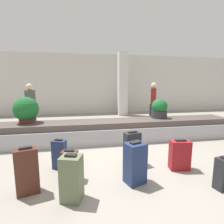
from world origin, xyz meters
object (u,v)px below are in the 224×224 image
object	(u,v)px
suitcase_1	(70,165)
suitcase_0	(132,149)
pillar	(123,84)
traveler_1	(31,103)
suitcase_5	(59,154)
potted_plant_1	(26,110)
potted_plant_0	(159,109)
suitcase_2	(72,178)
suitcase_6	(180,155)
suitcase_7	(27,171)
traveler_0	(153,99)
suitcase_4	(223,173)
suitcase_3	(135,163)

from	to	relation	value
suitcase_1	suitcase_0	bearing A→B (deg)	29.51
pillar	traveler_1	world-z (taller)	pillar
suitcase_5	potted_plant_1	bearing A→B (deg)	141.13
pillar	suitcase_5	size ratio (longest dim) A/B	5.41
potted_plant_0	suitcase_2	bearing A→B (deg)	-134.02
suitcase_0	pillar	bearing A→B (deg)	65.58
suitcase_0	potted_plant_1	xyz separation A→B (m)	(-2.44, 1.72, 0.60)
suitcase_6	suitcase_7	distance (m)	2.67
suitcase_1	potted_plant_0	distance (m)	3.38
suitcase_1	traveler_0	distance (m)	5.10
suitcase_5	potted_plant_1	xyz separation A→B (m)	(-1.01, 1.62, 0.66)
suitcase_2	suitcase_6	xyz separation A→B (m)	(2.00, 0.55, -0.04)
pillar	suitcase_2	distance (m)	7.05
suitcase_5	suitcase_6	xyz separation A→B (m)	(2.28, -0.46, 0.00)
suitcase_2	suitcase_6	world-z (taller)	suitcase_2
suitcase_4	suitcase_2	bearing A→B (deg)	164.97
suitcase_3	traveler_0	bearing A→B (deg)	44.53
suitcase_4	suitcase_5	distance (m)	2.84
suitcase_3	potted_plant_0	distance (m)	2.87
potted_plant_0	traveler_0	size ratio (longest dim) A/B	0.35
suitcase_2	suitcase_7	xyz separation A→B (m)	(-0.65, 0.27, 0.02)
suitcase_5	suitcase_7	bearing A→B (deg)	-97.76
suitcase_6	suitcase_2	bearing A→B (deg)	-156.46
suitcase_3	suitcase_7	xyz separation A→B (m)	(-1.67, 0.01, 0.01)
suitcase_7	traveler_0	bearing A→B (deg)	33.24
suitcase_1	suitcase_2	xyz separation A→B (m)	(0.06, -0.56, 0.08)
suitcase_3	potted_plant_1	distance (m)	3.35
potted_plant_0	potted_plant_1	world-z (taller)	potted_plant_1
pillar	traveler_0	size ratio (longest dim) A/B	1.91
potted_plant_1	pillar	bearing A→B (deg)	47.24
suitcase_6	suitcase_7	size ratio (longest dim) A/B	0.81
traveler_0	pillar	bearing A→B (deg)	53.04
suitcase_0	suitcase_7	xyz separation A→B (m)	(-1.81, -0.64, 0.02)
suitcase_2	pillar	bearing A→B (deg)	87.68
suitcase_0	traveler_1	distance (m)	4.32
suitcase_1	potted_plant_0	xyz separation A→B (m)	(2.60, 2.07, 0.61)
potted_plant_0	traveler_1	size ratio (longest dim) A/B	0.36
suitcase_5	potted_plant_0	size ratio (longest dim) A/B	1.00
suitcase_0	suitcase_4	xyz separation A→B (m)	(1.16, -1.07, -0.08)
suitcase_2	traveler_1	bearing A→B (deg)	127.83
suitcase_2	suitcase_7	world-z (taller)	suitcase_7
pillar	suitcase_3	xyz separation A→B (m)	(-1.32, -6.27, -1.26)
suitcase_3	suitcase_6	xyz separation A→B (m)	(0.99, 0.29, -0.06)
suitcase_4	traveler_1	xyz separation A→B (m)	(-3.88, 4.36, 0.72)
traveler_0	suitcase_5	bearing A→B (deg)	166.93
pillar	suitcase_6	world-z (taller)	pillar
suitcase_2	suitcase_4	size ratio (longest dim) A/B	1.27
suitcase_6	traveler_1	bearing A→B (deg)	142.59
suitcase_1	potted_plant_1	distance (m)	2.49
pillar	potted_plant_1	world-z (taller)	pillar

